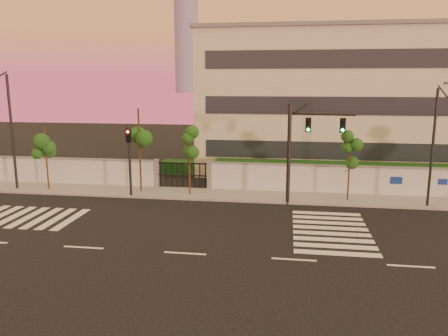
{
  "coord_description": "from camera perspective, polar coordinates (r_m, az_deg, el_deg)",
  "views": [
    {
      "loc": [
        4.57,
        -18.62,
        7.86
      ],
      "look_at": [
        0.95,
        6.0,
        2.89
      ],
      "focal_mm": 35.0,
      "sensor_mm": 36.0,
      "label": 1
    }
  ],
  "objects": [
    {
      "name": "street_tree_d",
      "position": [
        29.89,
        -4.54,
        2.82
      ],
      "size": [
        1.5,
        1.19,
        4.73
      ],
      "color": "#382314",
      "rests_on": "ground"
    },
    {
      "name": "streetlight_west",
      "position": [
        34.58,
        -26.19,
        4.93
      ],
      "size": [
        0.52,
        2.1,
        8.74
      ],
      "color": "black",
      "rests_on": "ground"
    },
    {
      "name": "street_tree_e",
      "position": [
        29.31,
        16.19,
        2.23
      ],
      "size": [
        1.38,
        1.09,
        4.73
      ],
      "color": "#382314",
      "rests_on": "ground"
    },
    {
      "name": "institutional_building",
      "position": [
        40.89,
        14.74,
        8.53
      ],
      "size": [
        24.4,
        12.4,
        12.25
      ],
      "color": "beige",
      "rests_on": "ground"
    },
    {
      "name": "street_tree_b",
      "position": [
        33.76,
        -22.27,
        2.97
      ],
      "size": [
        1.46,
        1.16,
        4.72
      ],
      "color": "#382314",
      "rests_on": "ground"
    },
    {
      "name": "traffic_signal_secondary",
      "position": [
        30.15,
        -12.27,
        1.99
      ],
      "size": [
        0.38,
        0.36,
        4.93
      ],
      "rotation": [
        0.0,
        0.0,
        -0.17
      ],
      "color": "black",
      "rests_on": "ground"
    },
    {
      "name": "streetlight_east",
      "position": [
        29.54,
        25.74,
        3.1
      ],
      "size": [
        0.47,
        1.88,
        7.82
      ],
      "color": "black",
      "rests_on": "ground"
    },
    {
      "name": "hedge_row",
      "position": [
        34.27,
        2.48,
        -0.59
      ],
      "size": [
        41.0,
        4.25,
        1.8
      ],
      "color": "#10350F",
      "rests_on": "ground"
    },
    {
      "name": "street_tree_c",
      "position": [
        31.05,
        -10.99,
        4.71
      ],
      "size": [
        1.56,
        1.24,
        6.01
      ],
      "color": "#382314",
      "rests_on": "ground"
    },
    {
      "name": "sidewalk",
      "position": [
        30.49,
        -0.54,
        -3.51
      ],
      "size": [
        60.0,
        3.0,
        0.15
      ],
      "primitive_type": "cube",
      "color": "gray",
      "rests_on": "ground"
    },
    {
      "name": "ground",
      "position": [
        20.72,
        -5.11,
        -11.05
      ],
      "size": [
        120.0,
        120.0,
        0.0
      ],
      "primitive_type": "plane",
      "color": "black",
      "rests_on": "ground"
    },
    {
      "name": "road_markings",
      "position": [
        24.5,
        -6.69,
        -7.48
      ],
      "size": [
        57.0,
        7.62,
        0.02
      ],
      "color": "silver",
      "rests_on": "ground"
    },
    {
      "name": "traffic_signal_main",
      "position": [
        27.99,
        10.18,
        3.38
      ],
      "size": [
        4.09,
        0.73,
        6.48
      ],
      "rotation": [
        0.0,
        0.0,
        -0.14
      ],
      "color": "black",
      "rests_on": "ground"
    },
    {
      "name": "perimeter_wall",
      "position": [
        31.68,
        0.07,
        -1.09
      ],
      "size": [
        60.0,
        0.36,
        2.2
      ],
      "color": "silver",
      "rests_on": "ground"
    }
  ]
}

